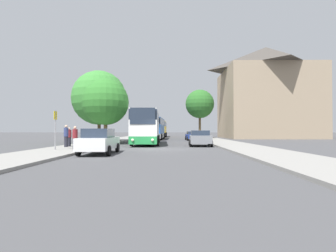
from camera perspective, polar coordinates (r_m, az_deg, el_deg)
ground_plane at (r=21.18m, az=-1.73°, el=-5.03°), size 300.00×300.00×0.00m
sidewalk_left at (r=22.58m, az=-19.84°, el=-4.53°), size 4.00×120.00×0.15m
sidewalk_right at (r=22.02m, az=16.84°, el=-4.64°), size 4.00×120.00×0.15m
building_right_background at (r=54.61m, az=20.59°, el=6.86°), size 16.27×15.06×17.68m
bus_front at (r=28.57m, az=-4.66°, el=-0.20°), size 3.00×11.61×3.51m
bus_middle at (r=43.17m, az=-2.77°, el=-0.48°), size 2.96×12.04×3.44m
bus_rear at (r=58.44m, az=-1.74°, el=-0.60°), size 2.93×10.42×3.43m
parked_car_left_curb at (r=17.32m, az=-14.72°, el=-3.17°), size 2.04×4.49×1.62m
parked_car_right_near at (r=25.19m, az=6.99°, el=-2.58°), size 2.25×4.09×1.49m
parked_car_right_far at (r=39.04m, az=5.39°, el=-2.09°), size 2.12×4.68×1.32m
bus_stop_sign at (r=20.09m, az=-23.32°, el=0.12°), size 0.08×0.45×2.76m
pedestrian_waiting_near at (r=22.99m, az=-21.30°, el=-2.00°), size 0.36×0.36×1.80m
pedestrian_waiting_far at (r=23.88m, az=-20.72°, el=-2.22°), size 0.36×0.36×1.60m
pedestrian_walking_back at (r=20.05m, az=-19.58°, el=-2.40°), size 0.36×0.36×1.66m
tree_left_near at (r=33.77m, az=-14.74°, el=5.93°), size 6.70×6.70×8.73m
tree_left_far at (r=28.85m, az=-13.43°, el=5.10°), size 4.94×4.94×6.85m
tree_right_near at (r=45.89m, az=6.93°, el=4.76°), size 4.95×4.95×8.39m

